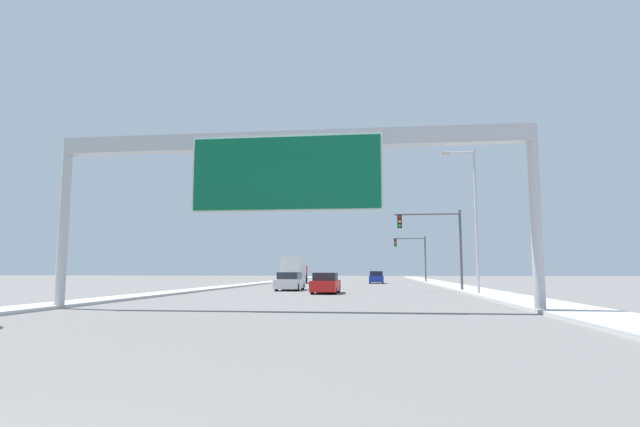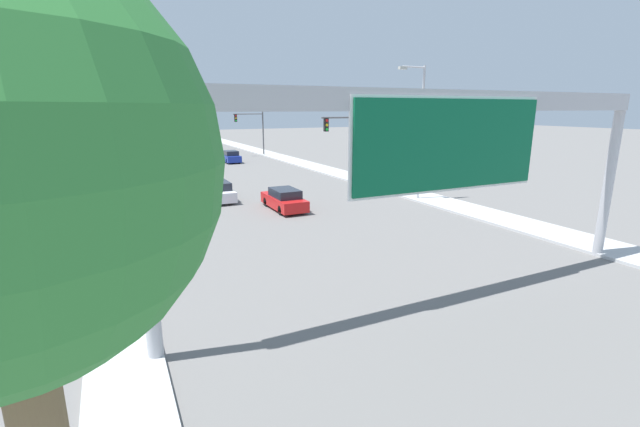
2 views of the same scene
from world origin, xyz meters
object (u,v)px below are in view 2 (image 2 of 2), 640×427
sign_gantry (448,132)px  traffic_light_mid_block (254,126)px  car_far_left (231,157)px  truck_box_primary (143,153)px  street_lamp_right (419,125)px  car_far_center (284,200)px  car_mid_left (217,191)px  traffic_light_near_intersection (358,138)px

sign_gantry → traffic_light_mid_block: size_ratio=3.20×
car_far_left → traffic_light_mid_block: traffic_light_mid_block is taller
truck_box_primary → sign_gantry: bearing=-80.9°
truck_box_primary → street_lamp_right: street_lamp_right is taller
sign_gantry → car_far_center: (0.00, 15.65, -5.35)m
car_mid_left → traffic_light_mid_block: traffic_light_mid_block is taller
traffic_light_near_intersection → traffic_light_mid_block: size_ratio=1.01×
car_far_center → car_far_left: bearing=82.8°
street_lamp_right → truck_box_primary: bearing=119.9°
car_far_center → traffic_light_near_intersection: traffic_light_near_intersection is taller
car_far_center → street_lamp_right: street_lamp_right is taller
sign_gantry → traffic_light_mid_block: (8.84, 50.11, -1.76)m
car_far_left → car_far_center: bearing=-97.2°
traffic_light_near_intersection → traffic_light_mid_block: bearing=89.5°
car_far_left → car_mid_left: size_ratio=0.90×
sign_gantry → truck_box_primary: sign_gantry is taller
car_mid_left → street_lamp_right: street_lamp_right is taller
truck_box_primary → traffic_light_mid_block: bearing=21.7°
sign_gantry → traffic_light_near_intersection: 21.93m
street_lamp_right → traffic_light_near_intersection: bearing=104.2°
car_far_center → traffic_light_mid_block: (8.84, 34.47, 3.59)m
car_mid_left → traffic_light_near_intersection: (12.09, -0.57, 3.68)m
car_far_center → car_mid_left: size_ratio=1.00×
car_far_center → traffic_light_mid_block: 35.76m
truck_box_primary → traffic_light_near_intersection: traffic_light_near_intersection is taller
traffic_light_mid_block → car_far_left: bearing=-128.8°
car_far_center → traffic_light_near_intersection: size_ratio=0.74×
truck_box_primary → traffic_light_mid_block: traffic_light_mid_block is taller
car_far_center → truck_box_primary: 29.02m
truck_box_primary → traffic_light_near_intersection: size_ratio=1.15×
sign_gantry → car_far_center: 16.54m
sign_gantry → car_far_center: sign_gantry is taller
car_mid_left → street_lamp_right: bearing=-25.8°
traffic_light_mid_block → car_mid_left: bearing=-112.8°
car_far_left → truck_box_primary: truck_box_primary is taller
car_far_center → traffic_light_mid_block: size_ratio=0.74×
sign_gantry → car_far_left: bearing=85.4°
sign_gantry → car_far_center: size_ratio=4.31×
car_far_left → street_lamp_right: bearing=-77.3°
sign_gantry → street_lamp_right: (10.11, 14.09, -0.37)m
sign_gantry → traffic_light_near_intersection: bearing=66.9°
sign_gantry → car_far_left: sign_gantry is taller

